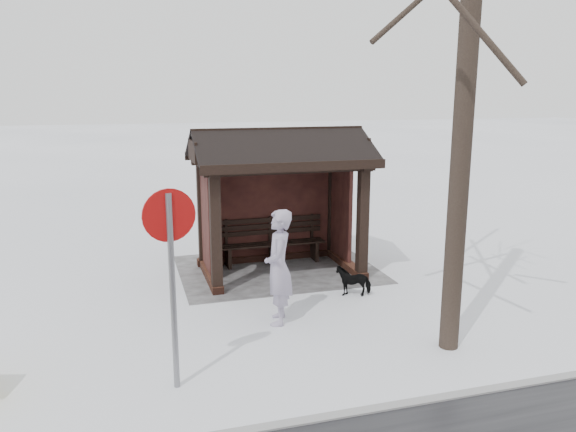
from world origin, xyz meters
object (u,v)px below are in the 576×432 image
(bus_shelter, at_px, (277,171))
(pedestrian, at_px, (279,267))
(road_sign, at_px, (171,249))
(dog, at_px, (353,280))

(bus_shelter, height_order, pedestrian, bus_shelter)
(bus_shelter, relative_size, pedestrian, 1.86)
(pedestrian, relative_size, road_sign, 0.73)
(pedestrian, distance_m, dog, 2.05)
(bus_shelter, distance_m, road_sign, 5.09)
(dog, distance_m, road_sign, 4.66)
(bus_shelter, xyz_separation_m, dog, (-0.99, 1.85, -1.89))
(bus_shelter, height_order, dog, bus_shelter)
(pedestrian, height_order, dog, pedestrian)
(dog, relative_size, road_sign, 0.25)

